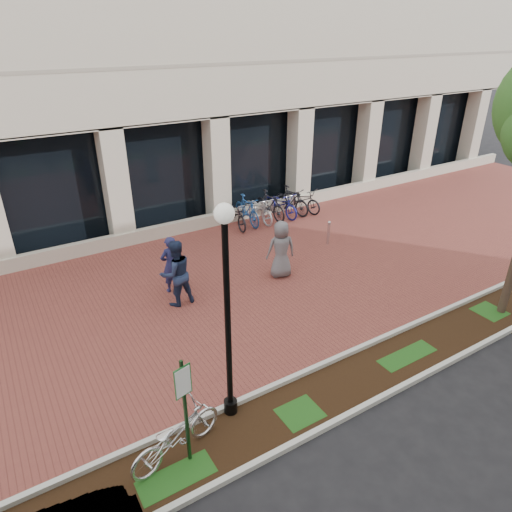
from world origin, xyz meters
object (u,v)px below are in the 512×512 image
pedestrian_left (171,264)px  pedestrian_right (281,249)px  parking_sign (185,400)px  locked_bicycle (176,434)px  lamppost (227,307)px  bollard (328,232)px  bike_rack_cluster (270,206)px  pedestrian_mid (176,273)px

pedestrian_left → pedestrian_right: 3.43m
parking_sign → pedestrian_left: parking_sign is taller
locked_bicycle → pedestrian_left: bearing=-36.3°
parking_sign → lamppost: bearing=14.4°
bollard → locked_bicycle: bearing=-145.4°
parking_sign → bollard: bearing=22.4°
bike_rack_cluster → pedestrian_right: bearing=-120.8°
parking_sign → pedestrian_right: bearing=28.9°
bollard → parking_sign: bearing=-143.9°
lamppost → pedestrian_right: lamppost is taller
pedestrian_right → bollard: bearing=-143.7°
locked_bicycle → pedestrian_left: 6.07m
locked_bicycle → bollard: size_ratio=2.17×
parking_sign → bike_rack_cluster: parking_sign is taller
parking_sign → lamppost: 1.76m
locked_bicycle → bike_rack_cluster: bearing=-56.1°
parking_sign → bike_rack_cluster: size_ratio=0.54×
lamppost → pedestrian_mid: size_ratio=2.33×
parking_sign → lamppost: lamppost is taller
pedestrian_mid → lamppost: bearing=77.8°
pedestrian_right → bike_rack_cluster: (2.39, 4.29, -0.38)m
pedestrian_left → pedestrian_mid: pedestrian_mid is taller
locked_bicycle → pedestrian_mid: 5.32m
locked_bicycle → parking_sign: bearing=-161.3°
lamppost → bike_rack_cluster: lamppost is taller
pedestrian_right → bollard: (2.83, 1.06, -0.47)m
pedestrian_mid → bike_rack_cluster: 7.14m
pedestrian_left → pedestrian_right: pedestrian_right is taller
parking_sign → pedestrian_right: size_ratio=1.24×
pedestrian_right → bollard: pedestrian_right is taller
bollard → lamppost: bearing=-142.7°
pedestrian_mid → bike_rack_cluster: (5.83, 4.11, -0.44)m
locked_bicycle → pedestrian_right: size_ratio=1.06×
locked_bicycle → pedestrian_left: (2.22, 5.64, 0.37)m
pedestrian_left → bike_rack_cluster: 6.60m
pedestrian_mid → pedestrian_right: size_ratio=1.06×
locked_bicycle → bollard: locked_bicycle is taller
lamppost → pedestrian_mid: (0.72, 4.46, -1.61)m
parking_sign → pedestrian_left: (2.07, 5.86, -0.59)m
locked_bicycle → bike_rack_cluster: (7.90, 8.99, 0.03)m
pedestrian_mid → pedestrian_left: bearing=-104.1°
locked_bicycle → lamppost: bearing=-87.7°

